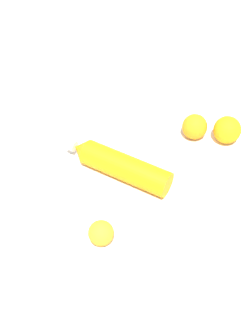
% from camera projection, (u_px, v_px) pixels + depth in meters
% --- Properties ---
extents(ground_plane, '(2.40, 2.40, 0.00)m').
position_uv_depth(ground_plane, '(137.00, 175.00, 1.13)').
color(ground_plane, silver).
extents(water_bottle, '(0.08, 0.31, 0.07)m').
position_uv_depth(water_bottle, '(119.00, 165.00, 1.11)').
color(water_bottle, orange).
rests_on(water_bottle, ground_plane).
extents(orange_0, '(0.06, 0.06, 0.06)m').
position_uv_depth(orange_0, '(101.00, 233.00, 0.98)').
color(orange_0, orange).
rests_on(orange_0, ground_plane).
extents(orange_1, '(0.07, 0.07, 0.07)m').
position_uv_depth(orange_1, '(195.00, 127.00, 1.21)').
color(orange_1, orange).
rests_on(orange_1, ground_plane).
extents(orange_2, '(0.08, 0.08, 0.08)m').
position_uv_depth(orange_2, '(227.00, 130.00, 1.20)').
color(orange_2, orange).
rests_on(orange_2, ground_plane).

